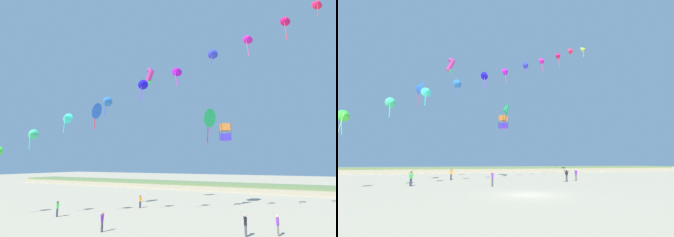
% 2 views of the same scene
% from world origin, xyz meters
% --- Properties ---
extents(ground_plane, '(240.00, 240.00, 0.00)m').
position_xyz_m(ground_plane, '(0.00, 0.00, 0.00)').
color(ground_plane, tan).
extents(dune_ridge, '(120.00, 10.43, 1.22)m').
position_xyz_m(dune_ridge, '(0.00, 46.69, 0.61)').
color(dune_ridge, tan).
rests_on(dune_ridge, ground).
extents(person_near_left, '(0.39, 0.53, 1.66)m').
position_xyz_m(person_near_left, '(9.36, 11.35, 0.96)').
color(person_near_left, '#474C56').
rests_on(person_near_left, ground).
extents(person_near_right, '(0.21, 0.55, 1.57)m').
position_xyz_m(person_near_right, '(-1.31, 7.52, 0.91)').
color(person_near_right, '#474C56').
rests_on(person_near_right, ground).
extents(person_mid_center, '(0.54, 0.21, 1.55)m').
position_xyz_m(person_mid_center, '(-4.86, 18.62, 0.89)').
color(person_mid_center, '#282D4C').
rests_on(person_mid_center, ground).
extents(person_far_left, '(0.56, 0.23, 1.60)m').
position_xyz_m(person_far_left, '(-9.59, 10.13, 0.93)').
color(person_far_left, '#282D4C').
rests_on(person_far_left, ground).
extents(person_far_right, '(0.21, 0.55, 1.56)m').
position_xyz_m(person_far_right, '(11.52, 12.72, 0.90)').
color(person_far_right, '#726656').
rests_on(person_far_right, ground).
extents(kite_banner_string, '(37.13, 19.31, 25.16)m').
position_xyz_m(kite_banner_string, '(2.34, 14.60, 15.61)').
color(kite_banner_string, '#42E836').
extents(large_kite_low_lead, '(1.70, 1.70, 2.32)m').
position_xyz_m(large_kite_low_lead, '(4.46, 25.07, 9.63)').
color(large_kite_low_lead, '#4131D7').
extents(large_kite_mid_trail, '(1.81, 2.55, 4.55)m').
position_xyz_m(large_kite_mid_trail, '(3.58, 20.35, 10.95)').
color(large_kite_mid_trail, '#23CC60').
extents(large_kite_high_solo, '(1.55, 2.25, 3.44)m').
position_xyz_m(large_kite_high_solo, '(-9.67, 15.03, 12.14)').
color(large_kite_high_solo, blue).
extents(large_kite_outer_drift, '(1.58, 0.94, 2.62)m').
position_xyz_m(large_kite_outer_drift, '(-5.36, 21.35, 18.05)').
color(large_kite_outer_drift, '#C82E92').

